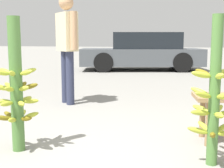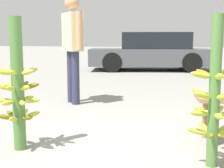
{
  "view_description": "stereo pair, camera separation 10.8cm",
  "coord_description": "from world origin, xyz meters",
  "px_view_note": "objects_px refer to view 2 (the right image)",
  "views": [
    {
      "loc": [
        0.81,
        -2.25,
        1.05
      ],
      "look_at": [
        0.06,
        0.43,
        0.65
      ],
      "focal_mm": 50.0,
      "sensor_mm": 36.0,
      "label": 1
    },
    {
      "loc": [
        0.92,
        -2.22,
        1.05
      ],
      "look_at": [
        0.06,
        0.43,
        0.65
      ],
      "focal_mm": 50.0,
      "sensor_mm": 36.0,
      "label": 2
    }
  ],
  "objects_px": {
    "banana_stalk_center": "(214,97)",
    "parked_car": "(152,52)",
    "vendor_person": "(73,40)",
    "banana_stalk_left": "(18,87)"
  },
  "relations": [
    {
      "from": "vendor_person",
      "to": "parked_car",
      "type": "relative_size",
      "value": 0.4
    },
    {
      "from": "banana_stalk_center",
      "to": "parked_car",
      "type": "bearing_deg",
      "value": 104.25
    },
    {
      "from": "banana_stalk_left",
      "to": "banana_stalk_center",
      "type": "relative_size",
      "value": 1.01
    },
    {
      "from": "banana_stalk_center",
      "to": "vendor_person",
      "type": "bearing_deg",
      "value": 137.35
    },
    {
      "from": "vendor_person",
      "to": "parked_car",
      "type": "height_order",
      "value": "vendor_person"
    },
    {
      "from": "vendor_person",
      "to": "banana_stalk_center",
      "type": "bearing_deg",
      "value": 1.86
    },
    {
      "from": "banana_stalk_center",
      "to": "banana_stalk_left",
      "type": "bearing_deg",
      "value": -175.53
    },
    {
      "from": "vendor_person",
      "to": "banana_stalk_left",
      "type": "bearing_deg",
      "value": -34.1
    },
    {
      "from": "banana_stalk_left",
      "to": "banana_stalk_center",
      "type": "distance_m",
      "value": 1.77
    },
    {
      "from": "banana_stalk_left",
      "to": "parked_car",
      "type": "bearing_deg",
      "value": 91.82
    }
  ]
}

